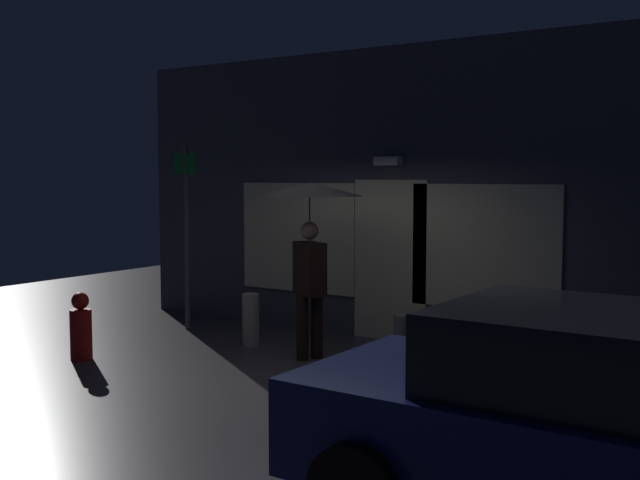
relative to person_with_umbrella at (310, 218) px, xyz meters
The scene contains 7 objects.
ground_plane 1.89m from the person_with_umbrella, 65.76° to the right, with size 18.00×18.00×0.00m, color #423F44.
building_facade 1.71m from the person_with_umbrella, 79.76° to the left, with size 8.79×0.48×4.00m.
person_with_umbrella is the anchor object (origin of this frame).
street_sign_post 2.59m from the person_with_umbrella, 168.32° to the left, with size 0.40×0.07×2.68m.
sidewalk_bollard 1.84m from the person_with_umbrella, 25.82° to the left, with size 0.20×0.20×0.58m, color slate.
sidewalk_bollard_2 1.77m from the person_with_umbrella, 169.80° to the left, with size 0.23×0.23×0.69m, color #B2A899.
fire_hydrant 3.12m from the person_with_umbrella, 146.31° to the right, with size 0.26×0.26×0.83m.
Camera 1 is at (4.88, -6.94, 2.25)m, focal length 42.66 mm.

